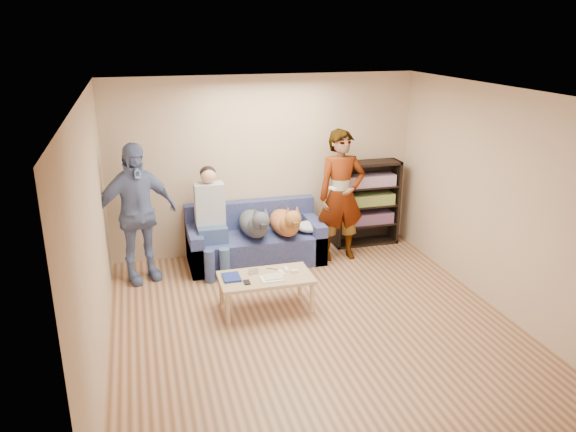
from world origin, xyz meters
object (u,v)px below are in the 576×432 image
object	(u,v)px
camera_silver	(254,271)
coffee_table	(266,280)
bookshelf	(366,201)
dog_tan	(286,223)
person_standing_left	(136,213)
person_standing_right	(341,196)
dog_gray	(255,224)
person_seated	(211,216)
notebook_blue	(231,277)
sofa	(255,242)

from	to	relation	value
camera_silver	coffee_table	world-z (taller)	camera_silver
camera_silver	bookshelf	bearing A→B (deg)	36.85
dog_tan	person_standing_left	bearing A→B (deg)	-179.96
person_standing_left	bookshelf	size ratio (longest dim) A/B	1.43
person_standing_right	dog_gray	size ratio (longest dim) A/B	1.53
person_standing_left	camera_silver	xyz separation A→B (m)	(1.31, -1.12, -0.49)
person_standing_right	coffee_table	xyz separation A→B (m)	(-1.40, -1.24, -0.57)
person_standing_right	coffee_table	size ratio (longest dim) A/B	1.72
person_seated	person_standing_left	bearing A→B (deg)	-174.58
camera_silver	dog_gray	xyz separation A→B (m)	(0.27, 1.18, 0.18)
dog_tan	coffee_table	bearing A→B (deg)	-115.22
notebook_blue	dog_gray	distance (m)	1.38
coffee_table	notebook_blue	bearing A→B (deg)	172.87
dog_tan	coffee_table	world-z (taller)	dog_tan
person_seated	bookshelf	size ratio (longest dim) A/B	1.13
person_standing_left	camera_silver	world-z (taller)	person_standing_left
person_standing_left	camera_silver	distance (m)	1.79
person_standing_right	person_standing_left	world-z (taller)	person_standing_right
notebook_blue	dog_tan	world-z (taller)	dog_tan
coffee_table	bookshelf	xyz separation A→B (m)	(1.98, 1.69, 0.31)
coffee_table	person_standing_left	bearing A→B (deg)	138.97
sofa	camera_silver	bearing A→B (deg)	-102.63
bookshelf	person_standing_left	bearing A→B (deg)	-172.42
person_standing_right	person_seated	distance (m)	1.86
person_standing_left	coffee_table	world-z (taller)	person_standing_left
sofa	dog_tan	size ratio (longest dim) A/B	1.66
person_standing_right	person_standing_left	bearing A→B (deg)	-178.98
sofa	bookshelf	size ratio (longest dim) A/B	1.46
person_standing_right	person_seated	world-z (taller)	person_standing_right
person_standing_right	notebook_blue	distance (m)	2.22
sofa	dog_gray	distance (m)	0.38
sofa	person_seated	world-z (taller)	person_seated
sofa	dog_gray	world-z (taller)	dog_gray
dog_gray	notebook_blue	bearing A→B (deg)	-113.90
dog_gray	coffee_table	world-z (taller)	dog_gray
notebook_blue	bookshelf	world-z (taller)	bookshelf
dog_gray	dog_tan	world-z (taller)	dog_gray
dog_tan	dog_gray	bearing A→B (deg)	172.62
camera_silver	bookshelf	size ratio (longest dim) A/B	0.08
person_standing_left	dog_gray	xyz separation A→B (m)	(1.58, 0.06, -0.31)
dog_gray	sofa	bearing A→B (deg)	80.51
coffee_table	camera_silver	bearing A→B (deg)	135.00
person_standing_left	dog_tan	world-z (taller)	person_standing_left
person_standing_right	camera_silver	distance (m)	1.96
person_standing_right	coffee_table	distance (m)	1.96
person_standing_left	coffee_table	xyz separation A→B (m)	(1.43, -1.24, -0.56)
camera_silver	dog_gray	bearing A→B (deg)	76.95
bookshelf	dog_gray	bearing A→B (deg)	-167.77
coffee_table	bookshelf	world-z (taller)	bookshelf
camera_silver	sofa	xyz separation A→B (m)	(0.30, 1.34, -0.16)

